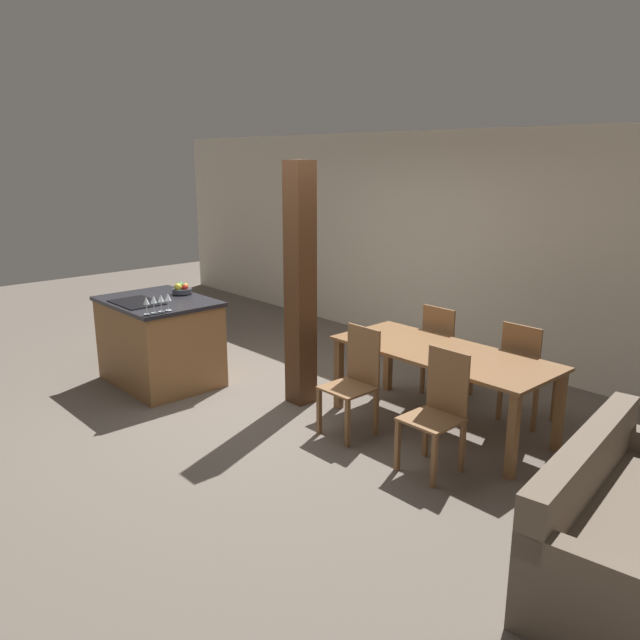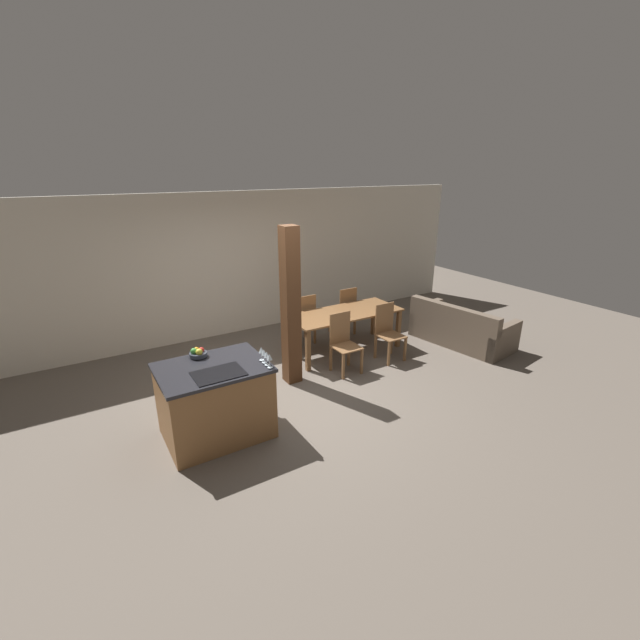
% 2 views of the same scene
% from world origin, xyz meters
% --- Properties ---
extents(ground_plane, '(16.00, 16.00, 0.00)m').
position_xyz_m(ground_plane, '(0.00, 0.00, 0.00)').
color(ground_plane, '#665B51').
extents(wall_back, '(11.20, 0.08, 2.70)m').
position_xyz_m(wall_back, '(0.00, 2.77, 1.35)').
color(wall_back, silver).
rests_on(wall_back, ground_plane).
extents(kitchen_island, '(1.25, 0.95, 0.93)m').
position_xyz_m(kitchen_island, '(-1.27, -0.44, 0.46)').
color(kitchen_island, olive).
rests_on(kitchen_island, ground_plane).
extents(fruit_bowl, '(0.21, 0.21, 0.12)m').
position_xyz_m(fruit_bowl, '(-1.33, -0.10, 0.98)').
color(fruit_bowl, '#383D47').
rests_on(fruit_bowl, kitchen_island).
extents(wine_glass_near, '(0.06, 0.06, 0.17)m').
position_xyz_m(wine_glass_near, '(-0.71, -0.84, 1.06)').
color(wine_glass_near, silver).
rests_on(wine_glass_near, kitchen_island).
extents(wine_glass_middle, '(0.06, 0.06, 0.17)m').
position_xyz_m(wine_glass_middle, '(-0.71, -0.76, 1.06)').
color(wine_glass_middle, silver).
rests_on(wine_glass_middle, kitchen_island).
extents(wine_glass_far, '(0.06, 0.06, 0.17)m').
position_xyz_m(wine_glass_far, '(-0.71, -0.68, 1.06)').
color(wine_glass_far, silver).
rests_on(wine_glass_far, kitchen_island).
extents(wine_glass_end, '(0.06, 0.06, 0.17)m').
position_xyz_m(wine_glass_end, '(-0.71, -0.61, 1.06)').
color(wine_glass_end, silver).
rests_on(wine_glass_end, kitchen_island).
extents(dining_table, '(2.02, 0.85, 0.73)m').
position_xyz_m(dining_table, '(1.50, 0.85, 0.64)').
color(dining_table, brown).
rests_on(dining_table, ground_plane).
extents(dining_chair_near_left, '(0.40, 0.40, 0.95)m').
position_xyz_m(dining_chair_near_left, '(1.04, 0.21, 0.49)').
color(dining_chair_near_left, brown).
rests_on(dining_chair_near_left, ground_plane).
extents(dining_chair_near_right, '(0.40, 0.40, 0.95)m').
position_xyz_m(dining_chair_near_right, '(1.95, 0.21, 0.49)').
color(dining_chair_near_right, brown).
rests_on(dining_chair_near_right, ground_plane).
extents(dining_chair_far_left, '(0.40, 0.40, 0.95)m').
position_xyz_m(dining_chair_far_left, '(1.04, 1.50, 0.49)').
color(dining_chair_far_left, brown).
rests_on(dining_chair_far_left, ground_plane).
extents(dining_chair_far_right, '(0.40, 0.40, 0.95)m').
position_xyz_m(dining_chair_far_right, '(1.95, 1.50, 0.49)').
color(dining_chair_far_right, brown).
rests_on(dining_chair_far_right, ground_plane).
extents(couch, '(1.13, 1.89, 0.79)m').
position_xyz_m(couch, '(3.54, 0.00, 0.27)').
color(couch, brown).
rests_on(couch, ground_plane).
extents(timber_post, '(0.23, 0.23, 2.36)m').
position_xyz_m(timber_post, '(0.18, 0.33, 1.18)').
color(timber_post, '#4C2D19').
rests_on(timber_post, ground_plane).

